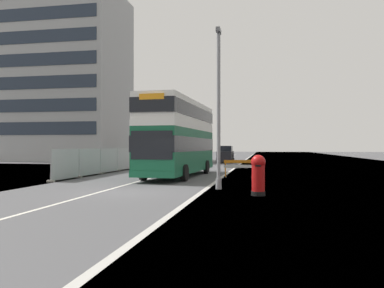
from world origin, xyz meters
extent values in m
cube|color=#4C4C4F|center=(0.00, 0.00, -0.05)|extent=(140.00, 280.00, 0.10)
cube|color=#B2AFA8|center=(3.25, 0.00, 0.00)|extent=(0.24, 196.00, 0.01)
cube|color=silver|center=(-1.25, 0.00, 0.00)|extent=(0.16, 168.00, 0.01)
cube|color=#145638|center=(0.28, 9.25, 1.77)|extent=(3.10, 11.56, 2.84)
cube|color=white|center=(0.28, 9.25, 3.39)|extent=(3.10, 11.56, 0.40)
cube|color=white|center=(0.28, 9.25, 4.34)|extent=(3.06, 11.44, 1.51)
cube|color=black|center=(0.28, 9.25, 2.19)|extent=(3.13, 11.67, 0.91)
cube|color=black|center=(0.28, 9.25, 4.34)|extent=(3.11, 11.62, 0.83)
cube|color=black|center=(0.02, 3.51, 2.12)|extent=(2.36, 0.17, 1.56)
cube|color=orange|center=(0.02, 3.51, 4.76)|extent=(1.41, 0.13, 0.32)
cube|color=#145638|center=(0.28, 9.25, 0.53)|extent=(3.13, 11.67, 0.36)
cylinder|color=black|center=(-1.16, 5.76, 0.50)|extent=(0.35, 1.01, 1.00)
cylinder|color=black|center=(1.40, 5.65, 0.50)|extent=(0.35, 1.01, 1.00)
cylinder|color=black|center=(-0.85, 12.46, 0.50)|extent=(0.35, 1.01, 1.00)
cylinder|color=black|center=(1.71, 12.34, 0.50)|extent=(0.35, 1.01, 1.00)
cylinder|color=gray|center=(3.85, 1.86, 3.75)|extent=(0.18, 0.18, 7.50)
cube|color=slate|center=(3.85, 1.86, 7.62)|extent=(0.20, 0.70, 0.20)
cylinder|color=gray|center=(3.85, 1.86, 0.25)|extent=(0.29, 0.29, 0.50)
cylinder|color=black|center=(5.76, -0.23, 0.09)|extent=(0.59, 0.59, 0.18)
cylinder|color=#AD0F0F|center=(5.76, -0.23, 0.79)|extent=(0.55, 0.55, 1.21)
sphere|color=#AD0F0F|center=(5.76, -0.23, 1.39)|extent=(0.61, 0.61, 0.61)
cube|color=black|center=(5.76, -0.51, 1.25)|extent=(0.22, 0.03, 0.07)
cube|color=orange|center=(4.37, 8.98, 1.06)|extent=(1.95, 0.46, 0.20)
cube|color=white|center=(4.37, 8.98, 0.74)|extent=(1.95, 0.46, 0.20)
cube|color=orange|center=(3.50, 8.81, 0.53)|extent=(0.08, 0.08, 1.06)
cube|color=black|center=(3.50, 8.81, 0.04)|extent=(0.22, 0.46, 0.08)
cube|color=orange|center=(5.24, 9.15, 0.53)|extent=(0.08, 0.08, 1.06)
cube|color=black|center=(5.24, 9.15, 0.04)|extent=(0.22, 0.46, 0.08)
cube|color=#A8AAAD|center=(-6.05, 5.42, 0.97)|extent=(0.04, 3.26, 1.85)
cube|color=#A8AAAD|center=(-6.05, 8.82, 0.97)|extent=(0.04, 3.26, 1.85)
cube|color=#A8AAAD|center=(-6.05, 12.22, 0.97)|extent=(0.04, 3.26, 1.85)
cube|color=#A8AAAD|center=(-6.05, 15.62, 0.97)|extent=(0.04, 3.26, 1.85)
cube|color=#A8AAAD|center=(-6.05, 19.02, 0.97)|extent=(0.04, 3.26, 1.85)
cylinder|color=#939699|center=(-6.05, 3.72, 0.97)|extent=(0.06, 0.06, 1.95)
cube|color=gray|center=(-6.05, 3.72, 0.06)|extent=(0.44, 0.20, 0.12)
cylinder|color=#939699|center=(-6.05, 7.12, 0.97)|extent=(0.06, 0.06, 1.95)
cube|color=gray|center=(-6.05, 7.12, 0.06)|extent=(0.44, 0.20, 0.12)
cylinder|color=#939699|center=(-6.05, 10.52, 0.97)|extent=(0.06, 0.06, 1.95)
cube|color=gray|center=(-6.05, 10.52, 0.06)|extent=(0.44, 0.20, 0.12)
cylinder|color=#939699|center=(-6.05, 13.92, 0.97)|extent=(0.06, 0.06, 1.95)
cube|color=gray|center=(-6.05, 13.92, 0.06)|extent=(0.44, 0.20, 0.12)
cylinder|color=#939699|center=(-6.05, 17.32, 0.97)|extent=(0.06, 0.06, 1.95)
cube|color=gray|center=(-6.05, 17.32, 0.06)|extent=(0.44, 0.20, 0.12)
cylinder|color=#939699|center=(-6.05, 20.72, 0.97)|extent=(0.06, 0.06, 1.95)
cube|color=gray|center=(-6.05, 20.72, 0.06)|extent=(0.44, 0.20, 0.12)
cube|color=maroon|center=(-3.13, 25.30, 0.74)|extent=(1.89, 4.25, 1.11)
cube|color=black|center=(-3.13, 25.30, 1.66)|extent=(1.74, 2.34, 0.74)
cylinder|color=black|center=(-2.19, 26.62, 0.30)|extent=(0.20, 0.60, 0.60)
cylinder|color=black|center=(-4.08, 26.62, 0.30)|extent=(0.20, 0.60, 0.60)
cylinder|color=black|center=(-2.19, 23.98, 0.30)|extent=(0.20, 0.60, 0.60)
cylinder|color=black|center=(-4.08, 23.98, 0.30)|extent=(0.20, 0.60, 0.60)
cube|color=black|center=(1.21, 32.21, 0.82)|extent=(1.82, 4.17, 1.27)
cube|color=black|center=(1.21, 32.21, 1.80)|extent=(1.68, 2.29, 0.69)
cylinder|color=black|center=(2.12, 33.50, 0.30)|extent=(0.20, 0.60, 0.60)
cylinder|color=black|center=(0.29, 33.50, 0.30)|extent=(0.20, 0.60, 0.60)
cylinder|color=black|center=(2.12, 30.92, 0.30)|extent=(0.20, 0.60, 0.60)
cylinder|color=black|center=(0.29, 30.92, 0.30)|extent=(0.20, 0.60, 0.60)
cube|color=black|center=(-3.71, 40.88, 0.79)|extent=(1.71, 4.45, 1.22)
cube|color=black|center=(-3.71, 40.88, 1.73)|extent=(1.57, 2.45, 0.67)
cylinder|color=black|center=(-2.85, 42.26, 0.30)|extent=(0.20, 0.60, 0.60)
cylinder|color=black|center=(-4.56, 42.26, 0.30)|extent=(0.20, 0.60, 0.60)
cylinder|color=black|center=(-2.85, 39.50, 0.30)|extent=(0.20, 0.60, 0.60)
cylinder|color=black|center=(-4.56, 39.50, 0.30)|extent=(0.20, 0.60, 0.60)
cylinder|color=#4C3D2D|center=(-10.85, 33.50, 2.13)|extent=(0.36, 0.36, 4.27)
cylinder|color=#4C3D2D|center=(-10.01, 33.73, 4.22)|extent=(1.78, 0.61, 1.36)
cylinder|color=#4C3D2D|center=(-10.57, 34.04, 4.53)|extent=(0.70, 1.21, 1.29)
cylinder|color=#4C3D2D|center=(-11.42, 34.01, 4.40)|extent=(1.29, 1.18, 1.65)
cylinder|color=#4C3D2D|center=(-11.19, 33.13, 4.36)|extent=(0.89, 0.94, 1.24)
cylinder|color=#4C3D2D|center=(-10.76, 32.85, 3.75)|extent=(0.30, 1.39, 1.16)
cylinder|color=#4C3D2D|center=(-10.26, 34.44, 1.76)|extent=(0.35, 0.35, 3.52)
cylinder|color=#4C3D2D|center=(-9.58, 34.52, 2.97)|extent=(1.46, 0.28, 1.23)
cylinder|color=#4C3D2D|center=(-9.57, 35.01, 3.71)|extent=(1.55, 1.29, 1.50)
cylinder|color=#4C3D2D|center=(-10.64, 35.21, 3.68)|extent=(0.92, 1.67, 1.36)
cylinder|color=#4C3D2D|center=(-10.80, 34.55, 3.18)|extent=(1.19, 0.36, 1.55)
cylinder|color=#4C3D2D|center=(-10.98, 33.98, 2.77)|extent=(1.59, 1.11, 1.35)
cylinder|color=#4C3D2D|center=(-10.23, 33.90, 3.47)|extent=(0.19, 1.18, 1.28)
cylinder|color=#4C3D2D|center=(-10.00, 34.11, 2.66)|extent=(0.72, 0.86, 1.07)
cube|color=#9EA0A3|center=(-25.76, 37.07, 12.43)|extent=(21.71, 12.78, 24.86)
cube|color=#232D3D|center=(-25.76, 30.65, 4.51)|extent=(20.41, 0.08, 1.74)
cube|color=#232D3D|center=(-25.76, 30.65, 7.61)|extent=(20.41, 0.08, 1.74)
cube|color=#232D3D|center=(-25.76, 30.65, 10.72)|extent=(20.41, 0.08, 1.74)
cube|color=#232D3D|center=(-25.76, 30.65, 13.83)|extent=(20.41, 0.08, 1.74)
cube|color=#232D3D|center=(-25.76, 30.65, 16.93)|extent=(20.41, 0.08, 1.74)
cube|color=#232D3D|center=(-25.76, 30.65, 20.04)|extent=(20.41, 0.08, 1.74)
camera|label=1|loc=(5.99, -16.56, 2.04)|focal=36.08mm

